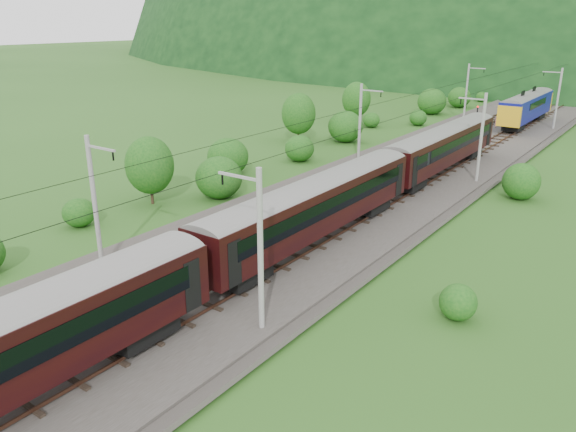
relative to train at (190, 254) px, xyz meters
The scene contains 14 objects.
ground 4.31m from the train, 160.45° to the left, with size 600.00×600.00×0.00m, color #285119.
railbed 11.60m from the train, 102.47° to the left, with size 14.00×220.00×0.30m, color #38332D.
track_left 12.27m from the train, 113.86° to the left, with size 2.40×220.00×0.27m.
track_right 11.29m from the train, 90.00° to the left, with size 2.40×220.00×0.27m.
catenary_left 33.96m from the train, 104.54° to the left, with size 2.54×192.28×8.00m.
catenary_right 33.08m from the train, 83.54° to the left, with size 2.54×192.28×8.00m.
overhead_wires 11.69m from the train, 102.47° to the left, with size 4.83×198.00×0.03m.
mountain_ridge 324.82m from the train, 112.14° to the left, with size 336.00×280.00×132.00m, color black.
train is the anchor object (origin of this frame).
hazard_post_near 61.29m from the train, 92.70° to the left, with size 0.15×0.15×1.37m, color red.
hazard_post_far 35.08m from the train, 93.92° to the left, with size 0.17×0.17×1.61m, color red.
signal 62.83m from the train, 95.46° to the left, with size 0.27×0.27×2.48m.
vegetation_left 28.60m from the train, 126.78° to the left, with size 13.27×147.85×6.70m.
vegetation_right 19.11m from the train, 59.95° to the left, with size 6.15×95.86×2.79m.
Camera 1 is at (21.25, -18.71, 14.53)m, focal length 35.00 mm.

